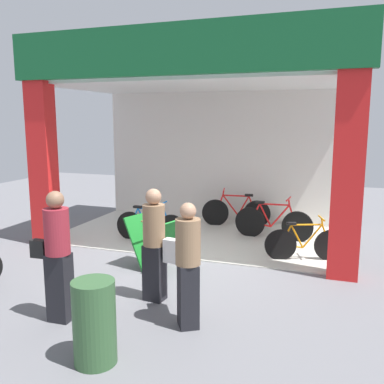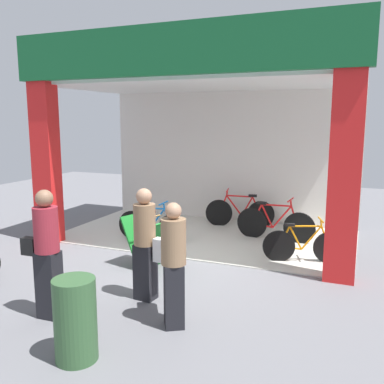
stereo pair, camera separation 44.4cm
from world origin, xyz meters
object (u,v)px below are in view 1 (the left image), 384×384
(bicycle_inside_1, at_px, (305,243))
(pedestrian_3, at_px, (188,263))
(bicycle_inside_0, at_px, (273,223))
(bicycle_inside_3, at_px, (236,212))
(bicycle_inside_2, at_px, (150,226))
(sandwich_board_sign, at_px, (153,243))
(pedestrian_2, at_px, (57,255))
(trash_bin, at_px, (94,322))
(pedestrian_1, at_px, (156,244))

(bicycle_inside_1, height_order, pedestrian_3, pedestrian_3)
(bicycle_inside_0, relative_size, bicycle_inside_3, 1.04)
(bicycle_inside_2, relative_size, pedestrian_3, 0.99)
(bicycle_inside_1, height_order, bicycle_inside_3, bicycle_inside_3)
(sandwich_board_sign, height_order, pedestrian_2, pedestrian_2)
(bicycle_inside_2, bearing_deg, bicycle_inside_1, -3.35)
(bicycle_inside_3, bearing_deg, bicycle_inside_2, -126.97)
(bicycle_inside_2, relative_size, trash_bin, 1.72)
(pedestrian_3, bearing_deg, trash_bin, -119.96)
(bicycle_inside_1, bearing_deg, sandwich_board_sign, -152.23)
(bicycle_inside_0, xyz_separation_m, bicycle_inside_1, (0.79, -1.24, -0.05))
(bicycle_inside_2, xyz_separation_m, sandwich_board_sign, (0.75, -1.51, 0.11))
(bicycle_inside_0, distance_m, bicycle_inside_1, 1.47)
(bicycle_inside_1, height_order, sandwich_board_sign, sandwich_board_sign)
(bicycle_inside_2, bearing_deg, sandwich_board_sign, -63.53)
(bicycle_inside_3, relative_size, pedestrian_3, 1.03)
(bicycle_inside_1, xyz_separation_m, trash_bin, (-1.87, -4.25, 0.13))
(sandwich_board_sign, bearing_deg, pedestrian_1, -63.75)
(bicycle_inside_3, bearing_deg, pedestrian_2, -100.37)
(bicycle_inside_0, distance_m, trash_bin, 5.59)
(bicycle_inside_2, xyz_separation_m, pedestrian_1, (1.35, -2.72, 0.50))
(sandwich_board_sign, bearing_deg, bicycle_inside_2, 116.47)
(pedestrian_2, height_order, pedestrian_3, pedestrian_2)
(pedestrian_3, bearing_deg, bicycle_inside_0, 84.35)
(pedestrian_3, bearing_deg, sandwich_board_sign, 125.96)
(bicycle_inside_2, height_order, trash_bin, trash_bin)
(pedestrian_1, relative_size, pedestrian_3, 1.02)
(bicycle_inside_0, xyz_separation_m, pedestrian_1, (-1.13, -3.77, 0.47))
(bicycle_inside_0, relative_size, pedestrian_3, 1.07)
(bicycle_inside_0, bearing_deg, bicycle_inside_3, 139.85)
(pedestrian_1, bearing_deg, bicycle_inside_0, 73.31)
(pedestrian_1, bearing_deg, bicycle_inside_1, 52.88)
(pedestrian_2, bearing_deg, bicycle_inside_3, 79.63)
(bicycle_inside_1, distance_m, pedestrian_3, 3.37)
(bicycle_inside_1, relative_size, bicycle_inside_3, 0.88)
(bicycle_inside_1, relative_size, sandwich_board_sign, 1.44)
(bicycle_inside_3, bearing_deg, sandwich_board_sign, -101.38)
(bicycle_inside_2, distance_m, pedestrian_2, 3.78)
(pedestrian_2, bearing_deg, bicycle_inside_1, 51.07)
(bicycle_inside_2, distance_m, pedestrian_1, 3.08)
(pedestrian_1, distance_m, trash_bin, 1.76)
(bicycle_inside_0, height_order, pedestrian_3, pedestrian_3)
(bicycle_inside_0, relative_size, pedestrian_2, 1.00)
(bicycle_inside_3, xyz_separation_m, pedestrian_2, (-1.03, -5.64, 0.53))
(bicycle_inside_2, height_order, bicycle_inside_3, bicycle_inside_3)
(sandwich_board_sign, bearing_deg, pedestrian_3, -54.04)
(pedestrian_3, relative_size, trash_bin, 1.73)
(bicycle_inside_0, xyz_separation_m, trash_bin, (-1.09, -5.48, 0.09))
(sandwich_board_sign, bearing_deg, bicycle_inside_0, 56.01)
(bicycle_inside_3, height_order, pedestrian_2, pedestrian_2)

